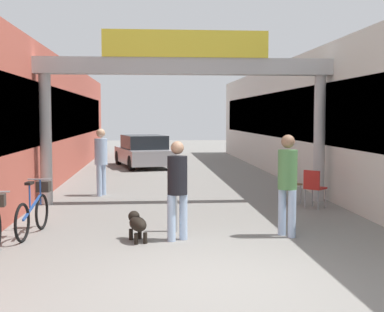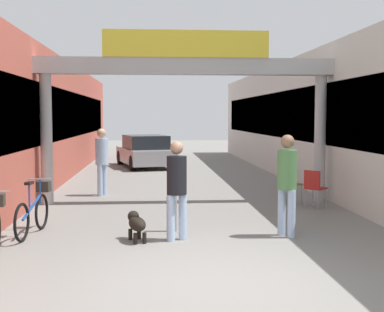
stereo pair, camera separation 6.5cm
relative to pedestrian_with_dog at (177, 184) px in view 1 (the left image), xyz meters
The scene contains 13 objects.
ground_plane 2.41m from the pedestrian_with_dog, 79.25° to the right, with size 80.00×80.00×0.00m, color gray.
storefront_left 10.05m from the pedestrian_with_dog, 117.92° to the left, with size 3.00×26.00×3.96m.
storefront_right 10.46m from the pedestrian_with_dog, 58.08° to the left, with size 3.00×26.00×3.96m.
arcade_sign_gateway 4.45m from the pedestrian_with_dog, 84.09° to the left, with size 7.40×0.47×4.16m.
pedestrian_with_dog is the anchor object (origin of this frame).
pedestrian_companion 1.96m from the pedestrian_with_dog, ahead, with size 0.47×0.47×1.80m.
pedestrian_carrying_crate 5.61m from the pedestrian_with_dog, 108.22° to the left, with size 0.44×0.44×1.79m.
dog_on_leash 0.96m from the pedestrian_with_dog, behind, with size 0.41×0.69×0.49m.
bicycle_blue_second 2.68m from the pedestrian_with_dog, 164.88° to the left, with size 0.46×1.68×0.98m.
bollard_post_metal 0.86m from the pedestrian_with_dog, 90.84° to the left, with size 0.10×0.10×1.03m.
cafe_chair_red_nearer 4.39m from the pedestrian_with_dog, 41.25° to the left, with size 0.57×0.57×0.89m.
cafe_chair_wood_farther 4.72m from the pedestrian_with_dog, 51.81° to the left, with size 0.51×0.51×0.89m.
parked_car_silver 13.34m from the pedestrian_with_dog, 93.03° to the left, with size 2.60×4.29×1.33m.
Camera 1 is at (-0.89, -6.85, 2.13)m, focal length 50.00 mm.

